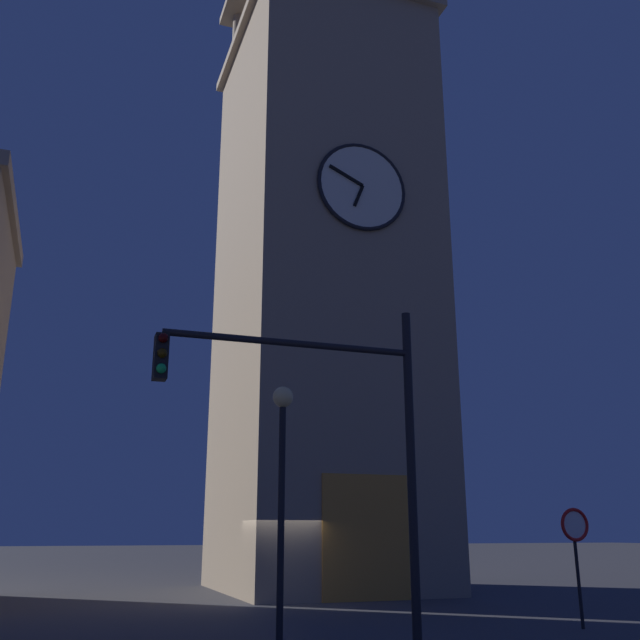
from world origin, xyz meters
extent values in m
plane|color=#424247|center=(0.00, 0.00, 0.00)|extent=(200.00, 200.00, 0.00)
cube|color=gray|center=(-2.86, -3.86, 11.96)|extent=(7.56, 8.89, 23.93)
cube|color=gray|center=(-2.86, -3.86, 24.13)|extent=(8.16, 9.49, 0.40)
cylinder|color=gray|center=(-6.04, -7.70, 26.16)|extent=(0.70, 0.70, 3.67)
cylinder|color=gray|center=(-2.86, -7.70, 26.16)|extent=(0.70, 0.70, 3.67)
cylinder|color=gray|center=(0.32, -7.70, 26.16)|extent=(0.70, 0.70, 3.67)
cylinder|color=silver|center=(-2.86, 0.65, 14.69)|extent=(3.45, 0.12, 3.45)
torus|color=black|center=(-2.86, 0.67, 14.69)|extent=(3.61, 0.16, 3.61)
cube|color=black|center=(-2.69, 0.75, 14.25)|extent=(0.46, 0.06, 0.93)
cube|color=black|center=(-2.20, 0.75, 14.99)|extent=(1.39, 0.06, 0.72)
cube|color=orange|center=(-2.86, 0.54, 2.00)|extent=(3.20, 0.24, 4.00)
cylinder|color=black|center=(1.05, 11.74, 3.02)|extent=(0.16, 0.16, 6.04)
cylinder|color=black|center=(3.26, 11.74, 5.28)|extent=(4.43, 0.12, 0.12)
cube|color=black|center=(5.48, 11.74, 4.85)|extent=(0.22, 0.30, 0.75)
sphere|color=#360505|center=(5.48, 11.92, 5.13)|extent=(0.16, 0.16, 0.16)
sphere|color=#392705|center=(5.48, 11.92, 4.88)|extent=(0.16, 0.16, 0.16)
sphere|color=#18C154|center=(5.48, 11.92, 4.63)|extent=(0.16, 0.16, 0.16)
cylinder|color=black|center=(2.55, 8.84, 2.33)|extent=(0.14, 0.14, 4.66)
sphere|color=#F9DB8C|center=(2.55, 8.84, 4.88)|extent=(0.44, 0.44, 0.44)
cylinder|color=black|center=(-4.84, 8.47, 1.20)|extent=(0.08, 0.08, 2.41)
cylinder|color=white|center=(-4.84, 8.51, 2.31)|extent=(0.70, 0.04, 0.70)
torus|color=red|center=(-4.84, 8.53, 2.31)|extent=(0.78, 0.08, 0.78)
camera|label=1|loc=(6.79, 23.15, 2.15)|focal=40.01mm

